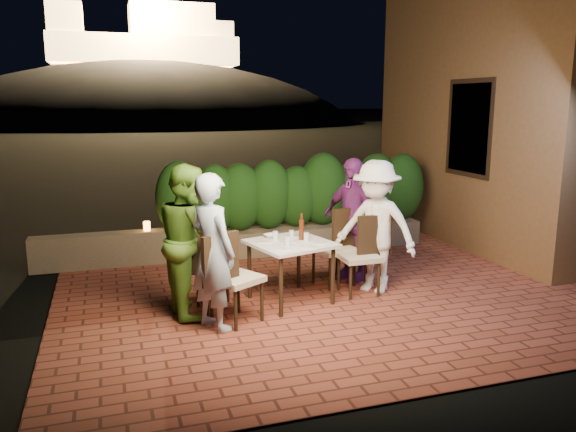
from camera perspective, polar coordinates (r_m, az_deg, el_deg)
name	(u,v)px	position (r m, az deg, el deg)	size (l,w,h in m)	color
ground	(343,297)	(7.22, 5.62, -8.21)	(400.00, 400.00, 0.00)	black
terrace_floor	(328,289)	(7.67, 4.11, -7.42)	(7.00, 6.00, 0.15)	brown
building_wall	(494,97)	(10.38, 20.16, 11.32)	(1.60, 5.00, 5.00)	brown
window_pane	(471,128)	(9.52, 18.06, 8.48)	(0.08, 1.00, 1.40)	black
window_frame	(470,128)	(9.52, 18.01, 8.49)	(0.06, 1.15, 1.55)	black
planter	(299,238)	(9.28, 1.12, -2.27)	(4.20, 0.55, 0.40)	brown
hedge	(299,193)	(9.13, 1.14, 2.31)	(4.00, 0.70, 1.10)	#173D10
parapet	(109,250)	(8.79, -17.74, -3.28)	(2.20, 0.30, 0.50)	brown
hill	(150,159)	(66.70, -13.82, 5.62)	(52.00, 40.00, 22.00)	black
fortress	(144,27)	(66.88, -14.44, 18.07)	(26.00, 8.00, 8.00)	#FFCC7A
dining_table	(291,272)	(6.88, 0.26, -5.68)	(0.89, 0.89, 0.75)	white
plate_nw	(283,248)	(6.46, -0.47, -3.32)	(0.21, 0.21, 0.01)	white
plate_sw	(265,241)	(6.80, -2.38, -2.56)	(0.23, 0.23, 0.01)	white
plate_ne	(319,242)	(6.75, 3.14, -2.69)	(0.20, 0.20, 0.01)	white
plate_se	(297,235)	(7.10, 0.97, -1.95)	(0.23, 0.23, 0.01)	white
plate_centre	(288,241)	(6.78, -0.03, -2.59)	(0.21, 0.21, 0.01)	white
plate_front	(309,247)	(6.54, 2.14, -3.14)	(0.21, 0.21, 0.01)	white
glass_nw	(288,241)	(6.57, -0.04, -2.58)	(0.07, 0.07, 0.12)	silver
glass_sw	(275,236)	(6.84, -1.29, -2.03)	(0.07, 0.07, 0.11)	silver
glass_ne	(306,237)	(6.79, 1.87, -2.15)	(0.06, 0.06, 0.11)	silver
glass_se	(292,234)	(6.96, 0.37, -1.85)	(0.06, 0.06, 0.10)	silver
beer_bottle	(301,227)	(6.86, 1.37, -1.08)	(0.06, 0.06, 0.33)	#4A1E0C
bowl	(271,236)	(6.99, -1.69, -2.03)	(0.18, 0.18, 0.04)	white
chair_left_front	(236,276)	(6.24, -5.28, -6.14)	(0.48, 0.48, 1.04)	black
chair_left_back	(217,269)	(6.62, -7.20, -5.39)	(0.46, 0.46, 0.99)	black
chair_right_front	(359,255)	(7.18, 7.21, -3.97)	(0.47, 0.47, 1.01)	black
chair_right_back	(334,247)	(7.49, 4.69, -3.19)	(0.48, 0.48, 1.03)	black
diner_blue	(213,252)	(6.00, -7.67, -3.65)	(0.62, 0.41, 1.70)	#A4BCD3
diner_green	(189,240)	(6.48, -10.03, -2.38)	(0.85, 0.66, 1.74)	#73B638
diner_white	(376,227)	(7.22, 8.92, -1.11)	(1.10, 0.63, 1.70)	white
diner_purple	(352,219)	(7.67, 6.55, -0.35)	(0.99, 0.41, 1.69)	#752879
parapet_lamp	(147,226)	(8.73, -14.15, -1.01)	(0.10, 0.10, 0.14)	orange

